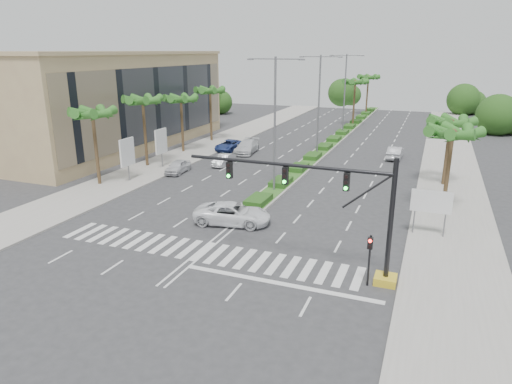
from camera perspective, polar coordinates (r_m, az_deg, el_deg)
ground at (r=30.02m, az=-6.67°, el=-7.41°), size 160.00×160.00×0.00m
footpath_right at (r=45.71m, az=23.19°, el=0.10°), size 6.00×120.00×0.15m
footpath_left at (r=53.73m, az=-11.07°, el=3.61°), size 6.00×120.00×0.15m
median at (r=71.27m, az=10.58°, el=6.98°), size 2.20×75.00×0.20m
median_grass at (r=71.25m, az=10.58°, el=7.08°), size 1.80×75.00×0.04m
building at (r=63.77m, az=-16.85°, el=10.72°), size 12.00×36.00×12.00m
signal_gantry at (r=25.88m, az=11.54°, el=-3.49°), size 12.60×1.20×7.20m
pedestrian_signal at (r=25.63m, az=14.02°, el=-7.30°), size 0.28×0.36×3.00m
direction_sign at (r=33.48m, az=21.06°, el=-1.35°), size 2.70×0.11×3.40m
billboard_near at (r=46.32m, az=-15.80°, el=4.77°), size 0.18×2.10×4.35m
billboard_far at (r=51.12m, az=-11.78°, el=6.18°), size 0.18×2.10×4.35m
palm_left_near at (r=45.42m, az=-19.75°, el=8.96°), size 4.57×4.68×7.55m
palm_left_mid at (r=51.63m, az=-13.96°, el=10.77°), size 4.57×4.68×7.95m
palm_left_far at (r=58.38m, az=-9.36°, el=11.17°), size 4.57×4.68×7.35m
palm_left_end at (r=65.32m, az=-5.75°, el=12.28°), size 4.57×4.68×7.75m
palm_right_near at (r=38.49m, az=23.34°, el=6.49°), size 4.57×4.68×7.05m
palm_right_far at (r=46.43m, az=23.14°, el=7.78°), size 4.57×4.68×6.75m
palm_median_a at (r=80.21m, az=12.30°, el=13.10°), size 4.57×4.68×8.05m
palm_median_b at (r=95.01m, az=13.86°, el=13.59°), size 4.57×4.68×8.05m
streetlight_near at (r=40.55m, az=2.37°, el=9.22°), size 5.10×0.25×12.00m
streetlight_mid at (r=55.81m, az=7.88°, el=11.29°), size 5.10×0.25×12.00m
streetlight_far at (r=71.39m, az=11.04°, el=12.41°), size 5.10×0.25×12.00m
car_parked_a at (r=49.17m, az=-9.75°, el=3.14°), size 1.97×4.13×1.36m
car_parked_b at (r=51.83m, az=-4.05°, el=4.03°), size 1.44×3.90×1.27m
car_parked_c at (r=59.81m, az=-3.43°, el=5.86°), size 2.44×4.93×1.34m
car_parked_d at (r=58.05m, az=-1.16°, el=5.67°), size 2.86×5.73×1.60m
car_crossing at (r=34.21m, az=-2.96°, el=-2.72°), size 6.07×3.56×1.59m
car_right at (r=57.39m, az=17.00°, el=4.73°), size 1.71×4.63×1.51m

